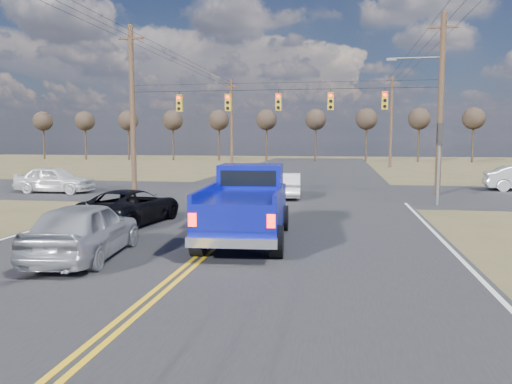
% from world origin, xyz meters
% --- Properties ---
extents(ground, '(160.00, 160.00, 0.00)m').
position_xyz_m(ground, '(0.00, 0.00, 0.00)').
color(ground, brown).
rests_on(ground, ground).
extents(road_main, '(14.00, 120.00, 0.02)m').
position_xyz_m(road_main, '(0.00, 10.00, 0.00)').
color(road_main, '#28282B').
rests_on(road_main, ground).
extents(road_cross, '(120.00, 12.00, 0.02)m').
position_xyz_m(road_cross, '(0.00, 18.00, 0.00)').
color(road_cross, '#28282B').
rests_on(road_cross, ground).
extents(signal_gantry, '(19.60, 4.83, 10.00)m').
position_xyz_m(signal_gantry, '(0.50, 17.79, 5.06)').
color(signal_gantry, '#473323').
rests_on(signal_gantry, ground).
extents(utility_poles, '(19.60, 58.32, 10.00)m').
position_xyz_m(utility_poles, '(0.00, 17.00, 5.23)').
color(utility_poles, '#473323').
rests_on(utility_poles, ground).
extents(treeline, '(87.00, 117.80, 7.40)m').
position_xyz_m(treeline, '(0.00, 26.96, 5.70)').
color(treeline, '#33261C').
rests_on(treeline, ground).
extents(pickup_truck, '(2.82, 6.31, 2.31)m').
position_xyz_m(pickup_truck, '(0.78, 3.94, 1.12)').
color(pickup_truck, black).
rests_on(pickup_truck, ground).
extents(silver_suv, '(2.33, 4.75, 1.56)m').
position_xyz_m(silver_suv, '(-2.99, 0.88, 0.78)').
color(silver_suv, '#A3A5AB').
rests_on(silver_suv, ground).
extents(black_suv, '(2.81, 4.98, 1.31)m').
position_xyz_m(black_suv, '(-4.04, 6.19, 0.66)').
color(black_suv, black).
rests_on(black_suv, ground).
extents(white_car_queue, '(1.73, 4.17, 1.34)m').
position_xyz_m(white_car_queue, '(0.80, 15.50, 0.67)').
color(white_car_queue, silver).
rests_on(white_car_queue, ground).
extents(dgrey_car_queue, '(1.76, 4.21, 1.21)m').
position_xyz_m(dgrey_car_queue, '(-0.80, 13.44, 0.61)').
color(dgrey_car_queue, '#303035').
rests_on(dgrey_car_queue, ground).
extents(cross_car_west, '(1.96, 4.65, 1.57)m').
position_xyz_m(cross_car_west, '(-12.92, 15.62, 0.78)').
color(cross_car_west, white).
rests_on(cross_car_west, ground).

